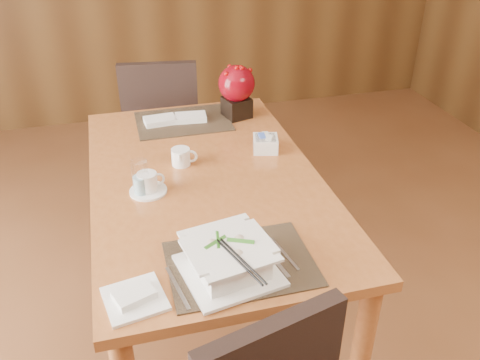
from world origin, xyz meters
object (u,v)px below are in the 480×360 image
object	(u,v)px
dining_table	(206,197)
far_chair	(163,125)
coffee_cup	(148,184)
soup_setting	(229,260)
berry_decor	(237,88)
creamer_jug	(181,157)
bread_plate	(135,299)
sugar_caddy	(265,144)
water_glass	(140,178)

from	to	relation	value
dining_table	far_chair	size ratio (longest dim) A/B	1.59
far_chair	coffee_cup	bearing A→B (deg)	88.67
soup_setting	coffee_cup	world-z (taller)	soup_setting
coffee_cup	berry_decor	size ratio (longest dim) A/B	0.54
creamer_jug	bread_plate	size ratio (longest dim) A/B	0.60
sugar_caddy	bread_plate	size ratio (longest dim) A/B	0.63
coffee_cup	water_glass	distance (m)	0.05
dining_table	water_glass	distance (m)	0.31
creamer_jug	far_chair	xyz separation A→B (m)	(0.02, 0.89, -0.26)
sugar_caddy	bread_plate	world-z (taller)	sugar_caddy
creamer_jug	berry_decor	bearing A→B (deg)	65.93
sugar_caddy	far_chair	size ratio (longest dim) A/B	0.11
creamer_jug	berry_decor	distance (m)	0.55
creamer_jug	water_glass	bearing A→B (deg)	-117.57
water_glass	dining_table	bearing A→B (deg)	13.90
creamer_jug	bread_plate	xyz separation A→B (m)	(-0.25, -0.75, -0.03)
far_chair	creamer_jug	bearing A→B (deg)	96.72
creamer_jug	far_chair	size ratio (longest dim) A/B	0.11
coffee_cup	far_chair	distance (m)	1.11
bread_plate	berry_decor	bearing A→B (deg)	62.70
bread_plate	far_chair	bearing A→B (deg)	80.53
soup_setting	water_glass	xyz separation A→B (m)	(-0.21, 0.52, 0.02)
water_glass	creamer_jug	distance (m)	0.26
coffee_cup	dining_table	bearing A→B (deg)	12.85
bread_plate	far_chair	size ratio (longest dim) A/B	0.18
coffee_cup	water_glass	bearing A→B (deg)	-156.67
sugar_caddy	coffee_cup	bearing A→B (deg)	-158.24
water_glass	far_chair	size ratio (longest dim) A/B	0.15
dining_table	coffee_cup	world-z (taller)	coffee_cup
berry_decor	bread_plate	bearing A→B (deg)	-117.30
creamer_jug	dining_table	bearing A→B (deg)	-42.89
creamer_jug	bread_plate	bearing A→B (deg)	-92.93
bread_plate	far_chair	world-z (taller)	far_chair
creamer_jug	far_chair	world-z (taller)	far_chair
dining_table	bread_plate	xyz separation A→B (m)	(-0.33, -0.62, 0.10)
soup_setting	sugar_caddy	distance (m)	0.82
bread_plate	coffee_cup	bearing A→B (deg)	80.19
soup_setting	berry_decor	bearing A→B (deg)	63.77
bread_plate	far_chair	distance (m)	1.68
dining_table	water_glass	world-z (taller)	water_glass
dining_table	far_chair	xyz separation A→B (m)	(-0.06, 1.02, -0.12)
coffee_cup	creamer_jug	xyz separation A→B (m)	(0.16, 0.18, 0.00)
water_glass	coffee_cup	bearing A→B (deg)	23.33
coffee_cup	creamer_jug	bearing A→B (deg)	49.16
sugar_caddy	dining_table	bearing A→B (deg)	-152.00
coffee_cup	far_chair	bearing A→B (deg)	80.72
bread_plate	water_glass	bearing A→B (deg)	82.44
creamer_jug	sugar_caddy	xyz separation A→B (m)	(0.38, 0.03, -0.00)
coffee_cup	bread_plate	distance (m)	0.58
berry_decor	far_chair	distance (m)	0.68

